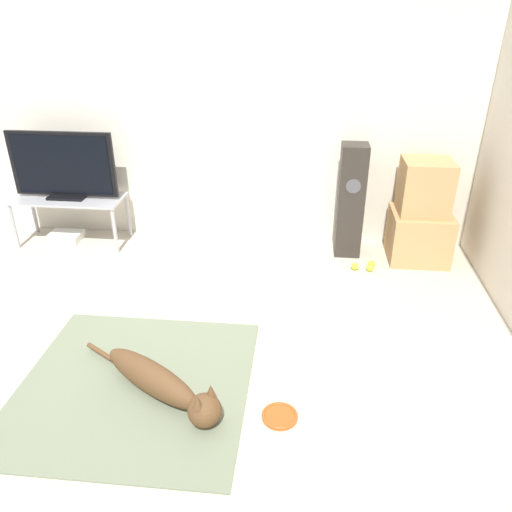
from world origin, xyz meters
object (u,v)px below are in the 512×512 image
Objects in this scene: tv at (63,166)px; game_console at (66,237)px; floor_speaker at (351,201)px; tennis_ball_loose_on_carpet at (370,268)px; dog at (162,384)px; tennis_ball_near_speaker at (355,266)px; frisbee at (280,416)px; tv_stand at (69,203)px; cardboard_box_lower at (419,236)px; cardboard_box_upper at (425,187)px; tennis_ball_by_boxes at (371,264)px.

tv is 3.16× the size of game_console.
tv is (-2.71, -0.03, 0.25)m from floor_speaker.
tennis_ball_loose_on_carpet is 3.03m from game_console.
floor_speaker is at bearing 59.95° from dog.
floor_speaker is 0.64m from tennis_ball_loose_on_carpet.
tennis_ball_near_speaker is at bearing 174.66° from tennis_ball_loose_on_carpet.
tennis_ball_near_speaker is (0.06, -0.35, -0.50)m from floor_speaker.
game_console is (-2.31, 2.20, 0.02)m from frisbee.
game_console is (-0.12, 0.02, -0.38)m from tv_stand.
floor_speaker is at bearing 118.08° from tennis_ball_loose_on_carpet.
game_console is (-2.88, 0.33, 0.00)m from tennis_ball_near_speaker.
tennis_ball_near_speaker is at bearing -153.08° from cardboard_box_lower.
dog is 3.24× the size of game_console.
game_console reaches higher than frisbee.
tv is (0.00, 0.00, 0.37)m from tv_stand.
frisbee is 0.44× the size of cardboard_box_upper.
cardboard_box_lower is 0.53× the size of tv.
tennis_ball_by_boxes is 1.00× the size of tennis_ball_near_speaker.
cardboard_box_lower is 0.53m from tennis_ball_by_boxes.
cardboard_box_upper is at bearing 48.24° from dog.
tv_stand is at bearing 179.72° from cardboard_box_lower.
cardboard_box_lower reaches higher than tennis_ball_loose_on_carpet.
cardboard_box_lower is (1.88, 2.08, 0.12)m from dog.
cardboard_box_lower is at bearing 28.37° from tennis_ball_by_boxes.
cardboard_box_lower is at bearing 47.92° from dog.
tennis_ball_by_boxes is at bearing -4.98° from tv.
frisbee is 0.20× the size of floor_speaker.
tennis_ball_loose_on_carpet is at bearing -61.92° from floor_speaker.
tennis_ball_loose_on_carpet is (-0.02, -0.08, 0.00)m from tennis_ball_by_boxes.
tennis_ball_by_boxes is 0.21× the size of game_console.
tv is 15.33× the size of tennis_ball_near_speaker.
tennis_ball_by_boxes is at bearing 69.50° from frisbee.
tv_stand is 3.33× the size of game_console.
tennis_ball_loose_on_carpet is at bearing 51.20° from dog.
dog is 15.72× the size of tennis_ball_by_boxes.
dog reaches higher than tennis_ball_by_boxes.
floor_speaker is at bearing 126.92° from tennis_ball_by_boxes.
floor_speaker is 16.02× the size of tennis_ball_loose_on_carpet.
dog is at bearing -128.02° from tennis_ball_by_boxes.
cardboard_box_upper is 0.94m from tennis_ball_near_speaker.
tv_stand is (-1.48, 2.09, 0.30)m from dog.
floor_speaker is 2.86m from game_console.
dog is at bearing -132.08° from cardboard_box_lower.
dog is at bearing -125.88° from tennis_ball_near_speaker.
tennis_ball_by_boxes is (-0.42, -0.25, -0.67)m from cardboard_box_upper.
cardboard_box_upper is (1.14, 2.17, 0.69)m from frisbee.
tennis_ball_by_boxes is at bearing 74.92° from tennis_ball_loose_on_carpet.
floor_speaker is 3.31× the size of game_console.
tv_stand is at bearing -90.00° from tv.
tennis_ball_loose_on_carpet is (-0.44, -0.32, -0.67)m from cardboard_box_upper.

